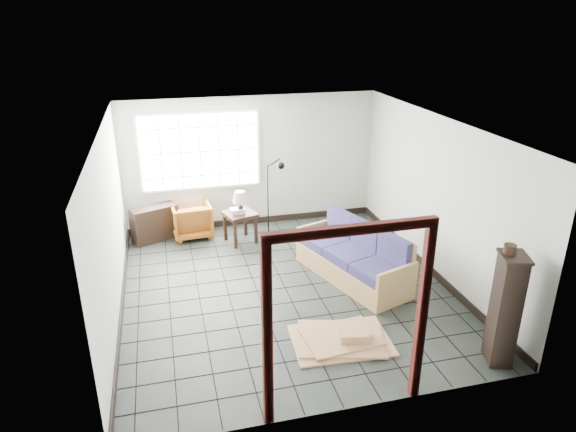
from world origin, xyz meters
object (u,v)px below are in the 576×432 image
object	(u,v)px
futon_sofa	(355,259)
tall_shelf	(505,309)
armchair	(191,218)
side_table	(240,218)

from	to	relation	value
futon_sofa	tall_shelf	xyz separation A→B (m)	(0.96, -2.46, 0.41)
armchair	tall_shelf	bearing A→B (deg)	120.24
side_table	tall_shelf	bearing A→B (deg)	-59.41
futon_sofa	side_table	xyz separation A→B (m)	(-1.59, 1.85, 0.15)
futon_sofa	armchair	xyz separation A→B (m)	(-2.47, 2.34, 0.04)
futon_sofa	side_table	bearing A→B (deg)	111.91
armchair	tall_shelf	world-z (taller)	tall_shelf
futon_sofa	armchair	size ratio (longest dim) A/B	2.99
side_table	tall_shelf	xyz separation A→B (m)	(2.55, -4.31, 0.26)
tall_shelf	side_table	bearing A→B (deg)	138.88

